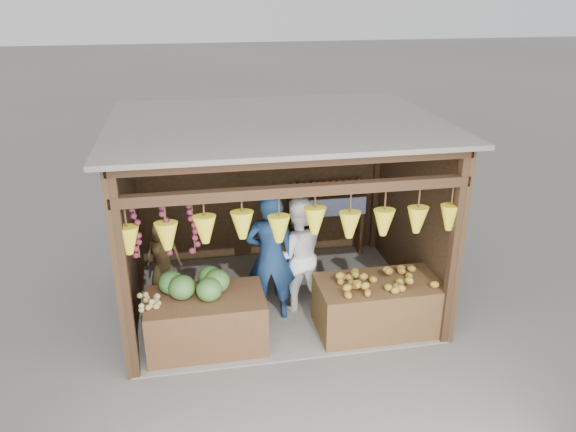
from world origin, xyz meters
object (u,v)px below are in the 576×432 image
(counter_right, at_px, (381,306))
(man_standing, at_px, (270,258))
(vendor_seated, at_px, (163,256))
(woman_standing, at_px, (296,254))
(counter_left, at_px, (206,322))

(counter_right, bearing_deg, man_standing, 157.77)
(man_standing, bearing_deg, vendor_seated, -10.66)
(man_standing, distance_m, woman_standing, 0.45)
(counter_left, bearing_deg, woman_standing, 29.17)
(woman_standing, distance_m, vendor_seated, 1.84)
(man_standing, distance_m, vendor_seated, 1.51)
(counter_left, height_order, man_standing, man_standing)
(counter_left, relative_size, man_standing, 0.81)
(counter_left, distance_m, counter_right, 2.30)
(man_standing, bearing_deg, counter_left, 39.16)
(man_standing, xyz_separation_m, vendor_seated, (-1.42, 0.50, -0.09))
(counter_left, relative_size, woman_standing, 0.88)
(counter_left, height_order, counter_right, counter_left)
(counter_right, relative_size, man_standing, 0.93)
(counter_left, xyz_separation_m, woman_standing, (1.30, 0.73, 0.48))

